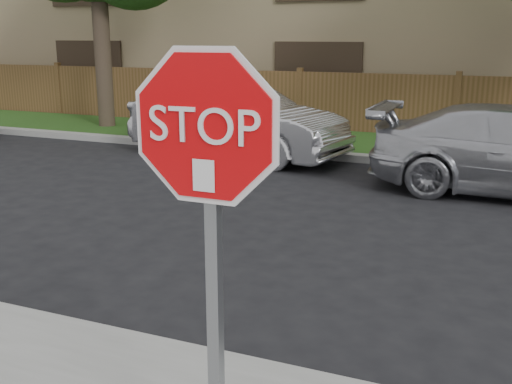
% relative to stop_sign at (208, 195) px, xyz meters
% --- Properties ---
extents(ground, '(90.00, 90.00, 0.00)m').
position_rel_stop_sign_xyz_m(ground, '(0.17, 1.48, -1.83)').
color(ground, black).
rests_on(ground, ground).
extents(far_curb, '(70.00, 0.30, 0.15)m').
position_rel_stop_sign_xyz_m(far_curb, '(0.17, 9.63, -1.75)').
color(far_curb, gray).
rests_on(far_curb, ground).
extents(grass_strip, '(70.00, 3.00, 0.12)m').
position_rel_stop_sign_xyz_m(grass_strip, '(0.17, 11.28, -1.77)').
color(grass_strip, '#1E4714').
rests_on(grass_strip, ground).
extents(fence, '(70.00, 0.12, 1.60)m').
position_rel_stop_sign_xyz_m(fence, '(0.17, 12.88, -1.03)').
color(fence, brown).
rests_on(fence, ground).
extents(apartment_building, '(35.20, 9.20, 7.20)m').
position_rel_stop_sign_xyz_m(apartment_building, '(0.17, 18.48, 1.70)').
color(apartment_building, '#9C8661').
rests_on(apartment_building, ground).
extents(stop_sign, '(1.01, 0.13, 2.55)m').
position_rel_stop_sign_xyz_m(stop_sign, '(0.00, 0.00, 0.00)').
color(stop_sign, gray).
rests_on(stop_sign, sidewalk_near).
extents(sedan_left, '(4.96, 2.42, 1.56)m').
position_rel_stop_sign_xyz_m(sedan_left, '(-3.97, 9.08, -1.05)').
color(sedan_left, '#B9B8BD').
rests_on(sedan_left, ground).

